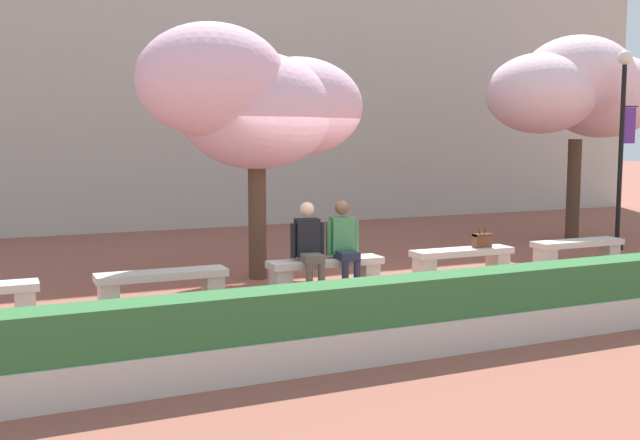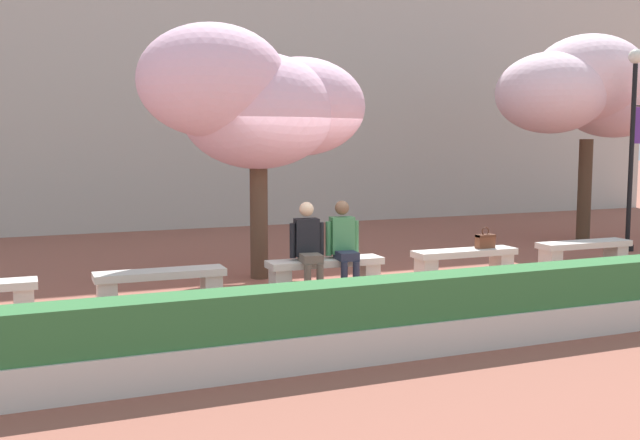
{
  "view_description": "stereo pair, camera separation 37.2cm",
  "coord_description": "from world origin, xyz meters",
  "px_view_note": "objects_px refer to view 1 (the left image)",
  "views": [
    {
      "loc": [
        -4.54,
        -9.75,
        2.22
      ],
      "look_at": [
        0.0,
        0.2,
        1.0
      ],
      "focal_mm": 42.0,
      "sensor_mm": 36.0,
      "label": 1
    },
    {
      "loc": [
        -4.2,
        -9.9,
        2.22
      ],
      "look_at": [
        0.0,
        0.2,
        1.0
      ],
      "focal_mm": 42.0,
      "sensor_mm": 36.0,
      "label": 2
    }
  ],
  "objects_px": {
    "cherry_tree_secondary": "(577,90)",
    "lamp_post_with_banner": "(622,131)",
    "stone_bench_near_west": "(162,282)",
    "person_seated_right": "(344,241)",
    "cherry_tree_main": "(257,102)",
    "stone_bench_center": "(326,269)",
    "stone_bench_near_east": "(462,258)",
    "handbag": "(482,239)",
    "stone_bench_east_end": "(577,249)",
    "person_seated_left": "(309,244)"
  },
  "relations": [
    {
      "from": "stone_bench_center",
      "to": "cherry_tree_main",
      "type": "relative_size",
      "value": 0.45
    },
    {
      "from": "cherry_tree_secondary",
      "to": "person_seated_right",
      "type": "bearing_deg",
      "value": -158.12
    },
    {
      "from": "stone_bench_east_end",
      "to": "person_seated_left",
      "type": "relative_size",
      "value": 1.35
    },
    {
      "from": "cherry_tree_secondary",
      "to": "lamp_post_with_banner",
      "type": "bearing_deg",
      "value": -100.25
    },
    {
      "from": "person_seated_left",
      "to": "cherry_tree_main",
      "type": "distance_m",
      "value": 2.42
    },
    {
      "from": "handbag",
      "to": "cherry_tree_main",
      "type": "distance_m",
      "value": 4.2
    },
    {
      "from": "stone_bench_near_east",
      "to": "stone_bench_east_end",
      "type": "bearing_deg",
      "value": 0.0
    },
    {
      "from": "cherry_tree_main",
      "to": "stone_bench_near_east",
      "type": "bearing_deg",
      "value": -21.71
    },
    {
      "from": "person_seated_right",
      "to": "cherry_tree_main",
      "type": "relative_size",
      "value": 0.33
    },
    {
      "from": "stone_bench_near_west",
      "to": "person_seated_right",
      "type": "height_order",
      "value": "person_seated_right"
    },
    {
      "from": "stone_bench_center",
      "to": "person_seated_left",
      "type": "xyz_separation_m",
      "value": [
        -0.29,
        -0.05,
        0.4
      ]
    },
    {
      "from": "stone_bench_center",
      "to": "lamp_post_with_banner",
      "type": "bearing_deg",
      "value": 9.47
    },
    {
      "from": "stone_bench_near_west",
      "to": "stone_bench_center",
      "type": "xyz_separation_m",
      "value": [
        2.4,
        0.0,
        0.0
      ]
    },
    {
      "from": "cherry_tree_main",
      "to": "lamp_post_with_banner",
      "type": "xyz_separation_m",
      "value": [
        7.54,
        -0.04,
        -0.41
      ]
    },
    {
      "from": "stone_bench_center",
      "to": "stone_bench_near_east",
      "type": "bearing_deg",
      "value": 0.0
    },
    {
      "from": "stone_bench_near_east",
      "to": "lamp_post_with_banner",
      "type": "xyz_separation_m",
      "value": [
        4.53,
        1.15,
        2.03
      ]
    },
    {
      "from": "handbag",
      "to": "cherry_tree_main",
      "type": "height_order",
      "value": "cherry_tree_main"
    },
    {
      "from": "person_seated_left",
      "to": "cherry_tree_main",
      "type": "height_order",
      "value": "cherry_tree_main"
    },
    {
      "from": "cherry_tree_main",
      "to": "cherry_tree_secondary",
      "type": "height_order",
      "value": "cherry_tree_secondary"
    },
    {
      "from": "stone_bench_near_west",
      "to": "cherry_tree_main",
      "type": "bearing_deg",
      "value": 33.92
    },
    {
      "from": "stone_bench_center",
      "to": "handbag",
      "type": "bearing_deg",
      "value": -0.08
    },
    {
      "from": "person_seated_right",
      "to": "lamp_post_with_banner",
      "type": "distance_m",
      "value": 6.96
    },
    {
      "from": "handbag",
      "to": "cherry_tree_secondary",
      "type": "distance_m",
      "value": 5.84
    },
    {
      "from": "stone_bench_near_west",
      "to": "stone_bench_near_east",
      "type": "height_order",
      "value": "same"
    },
    {
      "from": "cherry_tree_secondary",
      "to": "lamp_post_with_banner",
      "type": "relative_size",
      "value": 1.12
    },
    {
      "from": "stone_bench_east_end",
      "to": "person_seated_left",
      "type": "xyz_separation_m",
      "value": [
        -5.08,
        -0.05,
        0.4
      ]
    },
    {
      "from": "person_seated_right",
      "to": "cherry_tree_secondary",
      "type": "distance_m",
      "value": 7.89
    },
    {
      "from": "person_seated_left",
      "to": "stone_bench_near_west",
      "type": "bearing_deg",
      "value": 178.56
    },
    {
      "from": "stone_bench_near_west",
      "to": "stone_bench_center",
      "type": "bearing_deg",
      "value": 0.0
    },
    {
      "from": "stone_bench_east_end",
      "to": "lamp_post_with_banner",
      "type": "height_order",
      "value": "lamp_post_with_banner"
    },
    {
      "from": "stone_bench_near_west",
      "to": "lamp_post_with_banner",
      "type": "height_order",
      "value": "lamp_post_with_banner"
    },
    {
      "from": "handbag",
      "to": "stone_bench_center",
      "type": "bearing_deg",
      "value": 179.92
    },
    {
      "from": "stone_bench_center",
      "to": "stone_bench_east_end",
      "type": "relative_size",
      "value": 1.0
    },
    {
      "from": "stone_bench_center",
      "to": "person_seated_right",
      "type": "distance_m",
      "value": 0.48
    },
    {
      "from": "stone_bench_east_end",
      "to": "person_seated_left",
      "type": "bearing_deg",
      "value": -179.4
    },
    {
      "from": "person_seated_left",
      "to": "handbag",
      "type": "xyz_separation_m",
      "value": [
        3.06,
        0.05,
        -0.12
      ]
    },
    {
      "from": "person_seated_right",
      "to": "cherry_tree_secondary",
      "type": "relative_size",
      "value": 0.3
    },
    {
      "from": "cherry_tree_secondary",
      "to": "lamp_post_with_banner",
      "type": "xyz_separation_m",
      "value": [
        -0.29,
        -1.58,
        -0.89
      ]
    },
    {
      "from": "person_seated_right",
      "to": "lamp_post_with_banner",
      "type": "bearing_deg",
      "value": 10.29
    },
    {
      "from": "stone_bench_near_east",
      "to": "cherry_tree_main",
      "type": "relative_size",
      "value": 0.45
    },
    {
      "from": "stone_bench_center",
      "to": "person_seated_right",
      "type": "relative_size",
      "value": 1.35
    },
    {
      "from": "stone_bench_center",
      "to": "handbag",
      "type": "xyz_separation_m",
      "value": [
        2.77,
        -0.0,
        0.28
      ]
    },
    {
      "from": "person_seated_right",
      "to": "cherry_tree_secondary",
      "type": "height_order",
      "value": "cherry_tree_secondary"
    },
    {
      "from": "handbag",
      "to": "stone_bench_near_east",
      "type": "bearing_deg",
      "value": 179.44
    },
    {
      "from": "stone_bench_near_west",
      "to": "lamp_post_with_banner",
      "type": "distance_m",
      "value": 9.61
    },
    {
      "from": "cherry_tree_main",
      "to": "cherry_tree_secondary",
      "type": "bearing_deg",
      "value": 11.1
    },
    {
      "from": "cherry_tree_secondary",
      "to": "stone_bench_near_west",
      "type": "bearing_deg",
      "value": -164.12
    },
    {
      "from": "lamp_post_with_banner",
      "to": "cherry_tree_main",
      "type": "bearing_deg",
      "value": 179.67
    },
    {
      "from": "stone_bench_center",
      "to": "person_seated_right",
      "type": "xyz_separation_m",
      "value": [
        0.27,
        -0.05,
        0.4
      ]
    },
    {
      "from": "lamp_post_with_banner",
      "to": "handbag",
      "type": "bearing_deg",
      "value": -164.4
    }
  ]
}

